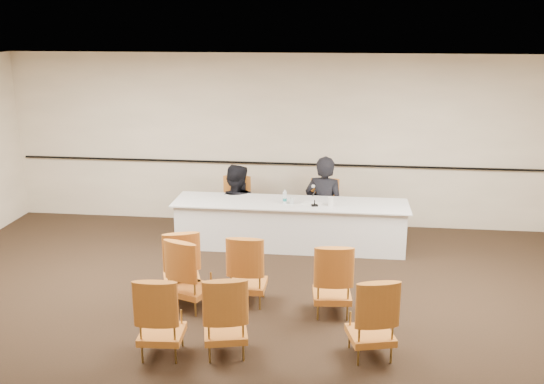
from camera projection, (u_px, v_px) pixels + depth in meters
The scene contains 21 objects.
floor at pixel (259, 330), 7.15m from camera, with size 10.00×10.00×0.00m, color black.
ceiling at pixel (257, 73), 6.33m from camera, with size 10.00×10.00×0.00m, color white.
wall_back at pixel (290, 141), 10.56m from camera, with size 10.00×0.04×3.00m, color beige.
wall_rail at pixel (290, 164), 10.63m from camera, with size 9.80×0.04×0.03m, color black.
panel_table at pixel (290, 225), 9.70m from camera, with size 3.72×0.86×0.75m, color silver, non-canonical shape.
panelist_main at pixel (324, 210), 10.15m from camera, with size 0.67×0.44×1.84m, color black.
panelist_main_chair at pixel (324, 209), 10.14m from camera, with size 0.50×0.50×0.95m, color orange, non-canonical shape.
panelist_second at pixel (235, 214), 10.36m from camera, with size 0.85×0.66×1.75m, color black.
panelist_second_chair at pixel (235, 206), 10.32m from camera, with size 0.50×0.50×0.95m, color orange, non-canonical shape.
papers at pixel (312, 204), 9.52m from camera, with size 0.30×0.22×0.00m, color white.
microphone at pixel (315, 197), 9.37m from camera, with size 0.11×0.22×0.31m, color black, non-canonical shape.
water_bottle at pixel (285, 197), 9.52m from camera, with size 0.07×0.07×0.22m, color #16787D, non-canonical shape.
drinking_glass at pixel (292, 201), 9.51m from camera, with size 0.06×0.06×0.10m, color silver.
coffee_cup at pixel (331, 202), 9.38m from camera, with size 0.09×0.09×0.14m, color white.
aud_chair_front_left at pixel (191, 273), 7.60m from camera, with size 0.50×0.50×0.95m, color orange, non-canonical shape.
aud_chair_front_mid at pixel (248, 268), 7.73m from camera, with size 0.50×0.50×0.95m, color orange, non-canonical shape.
aud_chair_front_right at pixel (332, 278), 7.43m from camera, with size 0.50×0.50×0.95m, color orange, non-canonical shape.
aud_chair_back_left at pixel (161, 315), 6.51m from camera, with size 0.50×0.50×0.95m, color orange, non-canonical shape.
aud_chair_back_mid at pixel (225, 314), 6.53m from camera, with size 0.50×0.50×0.95m, color orange, non-canonical shape.
aud_chair_back_right at pixel (371, 316), 6.49m from camera, with size 0.50×0.50×0.95m, color orange, non-canonical shape.
aud_chair_extra at pixel (181, 263), 7.91m from camera, with size 0.50×0.50×0.95m, color orange, non-canonical shape.
Camera 1 is at (0.91, -6.37, 3.53)m, focal length 40.00 mm.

